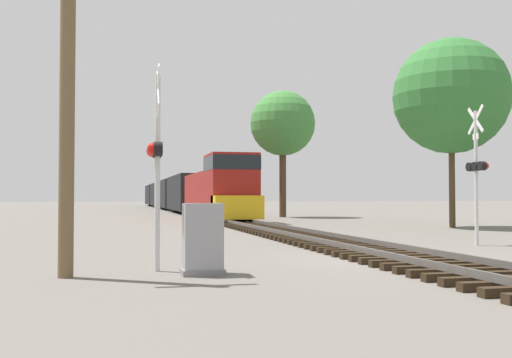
% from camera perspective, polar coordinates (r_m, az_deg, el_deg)
% --- Properties ---
extents(ground_plane, '(400.00, 400.00, 0.00)m').
position_cam_1_polar(ground_plane, '(15.77, 12.92, -7.47)').
color(ground_plane, '#666059').
extents(rail_track_bed, '(2.60, 160.00, 0.31)m').
position_cam_1_polar(rail_track_bed, '(15.76, 12.92, -6.98)').
color(rail_track_bed, black).
rests_on(rail_track_bed, ground).
extents(freight_train, '(2.91, 83.47, 4.22)m').
position_cam_1_polar(freight_train, '(75.04, -7.96, -1.46)').
color(freight_train, maroon).
rests_on(freight_train, ground).
extents(crossing_signal_near, '(0.34, 1.00, 4.39)m').
position_cam_1_polar(crossing_signal_near, '(13.04, -9.50, 2.30)').
color(crossing_signal_near, silver).
rests_on(crossing_signal_near, ground).
extents(crossing_signal_far, '(0.35, 1.01, 4.61)m').
position_cam_1_polar(crossing_signal_far, '(21.02, 20.29, 0.98)').
color(crossing_signal_far, silver).
rests_on(crossing_signal_far, ground).
extents(relay_cabinet, '(0.86, 0.70, 1.46)m').
position_cam_1_polar(relay_cabinet, '(12.37, -5.11, -5.75)').
color(relay_cabinet, slate).
rests_on(relay_cabinet, ground).
extents(utility_pole, '(1.80, 0.30, 7.14)m').
position_cam_1_polar(utility_pole, '(12.60, -17.54, 7.92)').
color(utility_pole, brown).
rests_on(utility_pole, ground).
extents(tree_far_right, '(6.04, 6.04, 9.90)m').
position_cam_1_polar(tree_far_right, '(33.19, 18.09, 7.51)').
color(tree_far_right, '#473521').
rests_on(tree_far_right, ground).
extents(tree_mid_background, '(5.17, 5.17, 10.06)m').
position_cam_1_polar(tree_mid_background, '(47.86, 2.56, 5.26)').
color(tree_mid_background, '#473521').
rests_on(tree_mid_background, ground).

